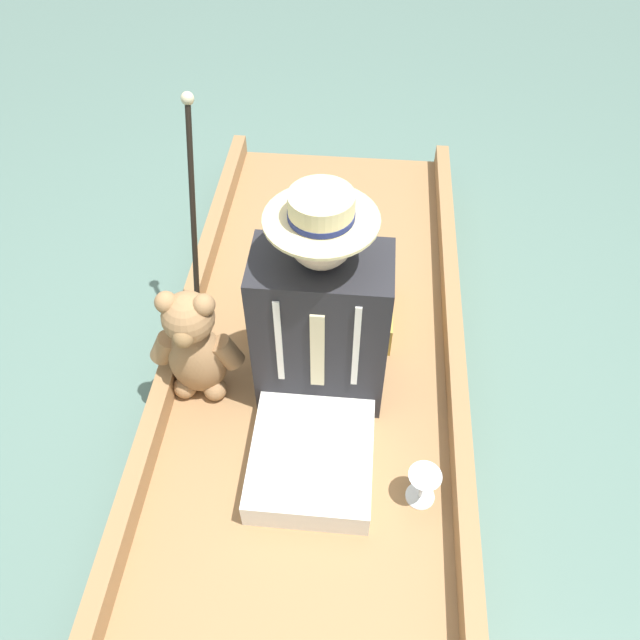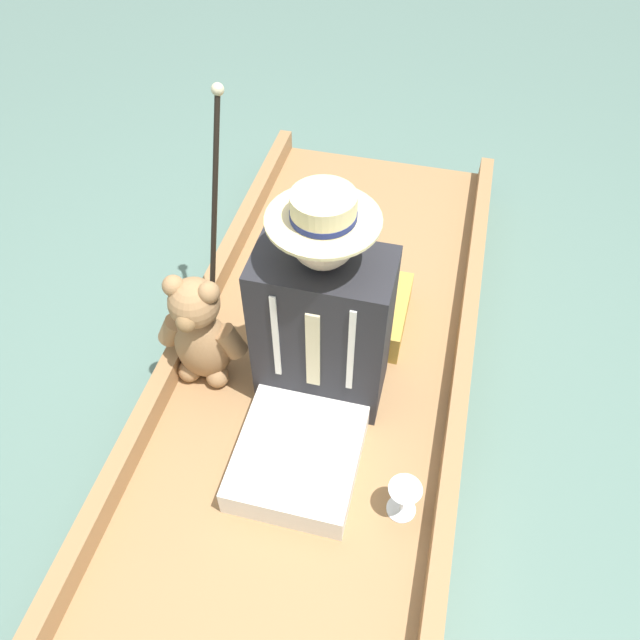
% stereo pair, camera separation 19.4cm
% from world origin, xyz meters
% --- Properties ---
extents(ground_plane, '(16.00, 16.00, 0.00)m').
position_xyz_m(ground_plane, '(0.00, 0.00, 0.00)').
color(ground_plane, slate).
extents(punt_boat, '(1.09, 3.02, 0.25)m').
position_xyz_m(punt_boat, '(0.00, 0.00, 0.08)').
color(punt_boat, '#997047').
rests_on(punt_boat, ground_plane).
extents(seat_cushion, '(0.52, 0.36, 0.13)m').
position_xyz_m(seat_cushion, '(-0.02, -0.40, 0.22)').
color(seat_cushion, '#B7933D').
rests_on(seat_cushion, punt_boat).
extents(seated_person, '(0.43, 0.71, 0.85)m').
position_xyz_m(seated_person, '(-0.03, 0.00, 0.46)').
color(seated_person, white).
rests_on(seated_person, punt_boat).
extents(teddy_bear, '(0.33, 0.19, 0.47)m').
position_xyz_m(teddy_bear, '(0.39, -0.02, 0.37)').
color(teddy_bear, '#9E754C').
rests_on(teddy_bear, punt_boat).
extents(wine_glass, '(0.10, 0.10, 0.14)m').
position_xyz_m(wine_glass, '(-0.38, 0.34, 0.26)').
color(wine_glass, silver).
rests_on(wine_glass, punt_boat).
extents(walking_cane, '(0.04, 0.40, 0.86)m').
position_xyz_m(walking_cane, '(0.44, -0.41, 0.65)').
color(walking_cane, black).
rests_on(walking_cane, punt_boat).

